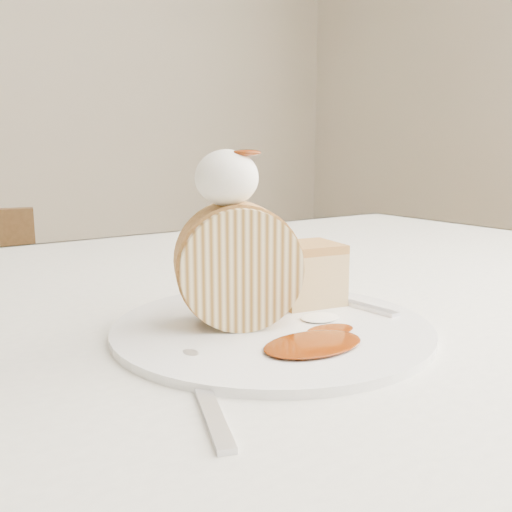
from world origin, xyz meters
TOP-DOWN VIEW (x-y plane):
  - table at (0.00, 0.20)m, footprint 1.40×0.90m
  - plate at (-0.05, 0.06)m, footprint 0.32×0.32m
  - roulade_slice at (-0.07, 0.07)m, footprint 0.12×0.09m
  - cake_chunk at (0.02, 0.09)m, footprint 0.07×0.07m
  - whipped_cream at (-0.08, 0.08)m, footprint 0.05×0.05m
  - caramel_drizzle at (-0.07, 0.07)m, footprint 0.03×0.02m
  - caramel_pool at (-0.06, -0.01)m, footprint 0.09×0.07m
  - fork at (0.05, 0.07)m, footprint 0.04×0.16m
  - spoon at (-0.17, -0.04)m, footprint 0.07×0.14m

SIDE VIEW (x-z plane):
  - table at x=0.00m, z-range 0.29..1.04m
  - spoon at x=-0.17m, z-range 0.75..0.75m
  - plate at x=-0.05m, z-range 0.75..0.76m
  - fork at x=0.05m, z-range 0.76..0.76m
  - caramel_pool at x=-0.06m, z-range 0.76..0.76m
  - cake_chunk at x=0.02m, z-range 0.76..0.81m
  - roulade_slice at x=-0.07m, z-range 0.76..0.86m
  - whipped_cream at x=-0.08m, z-range 0.86..0.91m
  - caramel_drizzle at x=-0.07m, z-range 0.91..0.91m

